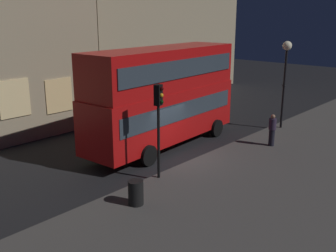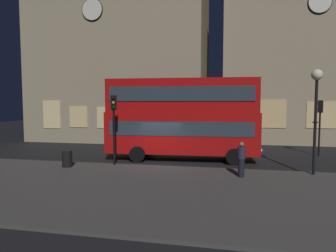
{
  "view_description": "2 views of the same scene",
  "coord_description": "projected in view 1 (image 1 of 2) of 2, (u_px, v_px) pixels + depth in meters",
  "views": [
    {
      "loc": [
        -13.93,
        -11.76,
        6.87
      ],
      "look_at": [
        0.45,
        1.13,
        1.41
      ],
      "focal_mm": 42.64,
      "sensor_mm": 36.0,
      "label": 1
    },
    {
      "loc": [
        3.99,
        -17.02,
        3.67
      ],
      "look_at": [
        0.27,
        1.39,
        2.24
      ],
      "focal_mm": 31.83,
      "sensor_mm": 36.0,
      "label": 2
    }
  ],
  "objects": [
    {
      "name": "traffic_light_near_kerb",
      "position": [
        159.0,
        112.0,
        16.24
      ],
      "size": [
        0.38,
        0.39,
        4.01
      ],
      "rotation": [
        0.0,
        0.0,
        0.26
      ],
      "color": "black",
      "rests_on": "sidewalk_slab"
    },
    {
      "name": "pedestrian",
      "position": [
        272.0,
        130.0,
        20.9
      ],
      "size": [
        0.38,
        0.38,
        1.7
      ],
      "rotation": [
        0.0,
        0.0,
        2.49
      ],
      "color": "black",
      "rests_on": "sidewalk_slab"
    },
    {
      "name": "traffic_light_far_side",
      "position": [
        215.0,
        71.0,
        29.36
      ],
      "size": [
        0.36,
        0.38,
        3.88
      ],
      "rotation": [
        0.0,
        0.0,
        2.97
      ],
      "color": "black",
      "rests_on": "ground"
    },
    {
      "name": "double_decker_bus",
      "position": [
        163.0,
        93.0,
        20.68
      ],
      "size": [
        9.88,
        3.24,
        5.21
      ],
      "rotation": [
        0.0,
        0.0,
        0.05
      ],
      "color": "#B20F0F",
      "rests_on": "ground"
    },
    {
      "name": "litter_bin",
      "position": [
        136.0,
        193.0,
        14.52
      ],
      "size": [
        0.56,
        0.56,
        0.92
      ],
      "primitive_type": "cylinder",
      "color": "black",
      "rests_on": "sidewalk_slab"
    },
    {
      "name": "sidewalk_slab",
      "position": [
        276.0,
        188.0,
        16.09
      ],
      "size": [
        44.0,
        9.06,
        0.12
      ],
      "primitive_type": "cube",
      "color": "#423F3D",
      "rests_on": "ground"
    },
    {
      "name": "ground_plane",
      "position": [
        179.0,
        160.0,
        19.41
      ],
      "size": [
        80.0,
        80.0,
        0.0
      ],
      "primitive_type": "plane",
      "color": "black"
    },
    {
      "name": "street_lamp",
      "position": [
        286.0,
        63.0,
        23.41
      ],
      "size": [
        0.54,
        0.54,
        5.22
      ],
      "color": "black",
      "rests_on": "sidewalk_slab"
    }
  ]
}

